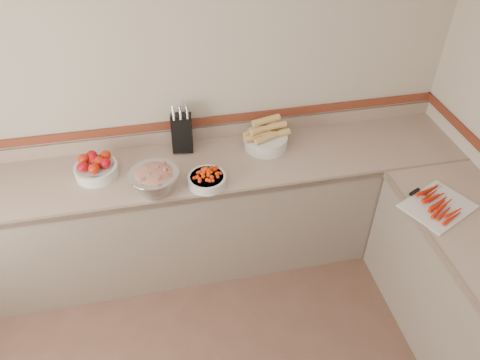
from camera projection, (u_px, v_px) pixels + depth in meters
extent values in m
plane|color=#B6A996|center=(171.00, 93.00, 3.19)|extent=(4.00, 0.00, 4.00)
cube|color=gray|center=(181.00, 170.00, 3.21)|extent=(4.00, 0.65, 0.04)
cube|color=gray|center=(186.00, 217.00, 3.50)|extent=(4.00, 0.63, 0.86)
cube|color=#76624F|center=(186.00, 201.00, 2.98)|extent=(4.00, 0.02, 0.04)
cube|color=gray|center=(175.00, 136.00, 3.40)|extent=(4.00, 0.02, 0.10)
cube|color=maroon|center=(174.00, 125.00, 3.34)|extent=(4.00, 0.02, 0.06)
cube|color=black|center=(478.00, 318.00, 2.41)|extent=(0.02, 0.58, 0.06)
cylinder|color=silver|center=(473.00, 327.00, 2.46)|extent=(0.02, 0.50, 0.02)
cube|color=black|center=(182.00, 133.00, 3.29)|extent=(0.16, 0.19, 0.29)
cylinder|color=silver|center=(174.00, 115.00, 3.15)|extent=(0.02, 0.04, 0.07)
cylinder|color=silver|center=(180.00, 115.00, 3.16)|extent=(0.02, 0.04, 0.07)
cylinder|color=silver|center=(187.00, 114.00, 3.16)|extent=(0.02, 0.04, 0.07)
cylinder|color=silver|center=(173.00, 113.00, 3.17)|extent=(0.02, 0.04, 0.07)
cylinder|color=silver|center=(180.00, 112.00, 3.18)|extent=(0.02, 0.04, 0.07)
cylinder|color=silver|center=(187.00, 112.00, 3.19)|extent=(0.02, 0.04, 0.07)
cylinder|color=silver|center=(173.00, 111.00, 3.19)|extent=(0.02, 0.04, 0.07)
cylinder|color=silver|center=(180.00, 110.00, 3.20)|extent=(0.02, 0.04, 0.07)
cylinder|color=silver|center=(186.00, 109.00, 3.21)|extent=(0.02, 0.04, 0.07)
cylinder|color=silver|center=(96.00, 170.00, 3.12)|extent=(0.29, 0.29, 0.08)
torus|color=silver|center=(95.00, 167.00, 3.10)|extent=(0.29, 0.29, 0.01)
cylinder|color=white|center=(95.00, 167.00, 3.10)|extent=(0.25, 0.25, 0.01)
ellipsoid|color=#AB0610|center=(83.00, 167.00, 3.03)|extent=(0.07, 0.07, 0.06)
ellipsoid|color=#BA1D06|center=(94.00, 169.00, 3.02)|extent=(0.07, 0.07, 0.06)
ellipsoid|color=#AB0610|center=(105.00, 163.00, 3.06)|extent=(0.07, 0.07, 0.06)
ellipsoid|color=#BA1D06|center=(83.00, 159.00, 3.10)|extent=(0.07, 0.07, 0.06)
ellipsoid|color=#AB0610|center=(94.00, 161.00, 3.08)|extent=(0.07, 0.07, 0.06)
ellipsoid|color=#BA1D06|center=(106.00, 155.00, 3.13)|extent=(0.07, 0.07, 0.06)
ellipsoid|color=#AB0610|center=(92.00, 155.00, 3.13)|extent=(0.07, 0.07, 0.06)
ellipsoid|color=#BA1D06|center=(99.00, 162.00, 3.08)|extent=(0.07, 0.07, 0.06)
cylinder|color=silver|center=(207.00, 180.00, 3.05)|extent=(0.25, 0.25, 0.06)
torus|color=silver|center=(207.00, 177.00, 3.03)|extent=(0.25, 0.25, 0.01)
cylinder|color=white|center=(207.00, 177.00, 3.03)|extent=(0.22, 0.22, 0.01)
sphere|color=red|center=(210.00, 169.00, 3.03)|extent=(0.03, 0.03, 0.03)
sphere|color=red|center=(211.00, 181.00, 2.96)|extent=(0.03, 0.03, 0.03)
sphere|color=red|center=(198.00, 181.00, 2.96)|extent=(0.03, 0.03, 0.03)
sphere|color=red|center=(213.00, 176.00, 2.99)|extent=(0.03, 0.03, 0.03)
sphere|color=red|center=(205.00, 169.00, 3.03)|extent=(0.03, 0.03, 0.03)
sphere|color=red|center=(201.00, 172.00, 3.01)|extent=(0.03, 0.03, 0.03)
sphere|color=red|center=(217.00, 172.00, 3.02)|extent=(0.03, 0.03, 0.03)
sphere|color=red|center=(205.00, 169.00, 3.00)|extent=(0.03, 0.03, 0.03)
sphere|color=red|center=(218.00, 173.00, 3.02)|extent=(0.03, 0.03, 0.03)
sphere|color=red|center=(218.00, 171.00, 3.03)|extent=(0.03, 0.03, 0.03)
sphere|color=red|center=(207.00, 166.00, 3.09)|extent=(0.03, 0.03, 0.03)
sphere|color=red|center=(207.00, 178.00, 2.96)|extent=(0.03, 0.03, 0.03)
sphere|color=red|center=(202.00, 174.00, 2.99)|extent=(0.03, 0.03, 0.03)
sphere|color=red|center=(194.00, 177.00, 2.99)|extent=(0.03, 0.03, 0.03)
sphere|color=red|center=(204.00, 170.00, 3.00)|extent=(0.03, 0.03, 0.03)
sphere|color=red|center=(214.00, 170.00, 3.02)|extent=(0.03, 0.03, 0.03)
sphere|color=red|center=(216.00, 169.00, 3.05)|extent=(0.03, 0.03, 0.03)
sphere|color=red|center=(219.00, 171.00, 3.04)|extent=(0.03, 0.03, 0.03)
sphere|color=red|center=(205.00, 170.00, 2.99)|extent=(0.03, 0.03, 0.03)
sphere|color=red|center=(211.00, 167.00, 3.07)|extent=(0.03, 0.03, 0.03)
sphere|color=red|center=(204.00, 170.00, 3.01)|extent=(0.03, 0.03, 0.03)
sphere|color=red|center=(199.00, 169.00, 3.03)|extent=(0.03, 0.03, 0.03)
sphere|color=red|center=(209.00, 168.00, 3.03)|extent=(0.03, 0.03, 0.03)
sphere|color=red|center=(203.00, 170.00, 3.00)|extent=(0.03, 0.03, 0.03)
sphere|color=red|center=(209.00, 173.00, 2.98)|extent=(0.03, 0.03, 0.03)
sphere|color=red|center=(206.00, 170.00, 2.99)|extent=(0.03, 0.03, 0.03)
sphere|color=red|center=(203.00, 168.00, 3.04)|extent=(0.03, 0.03, 0.03)
sphere|color=red|center=(207.00, 171.00, 3.00)|extent=(0.03, 0.03, 0.03)
sphere|color=red|center=(204.00, 173.00, 2.99)|extent=(0.03, 0.03, 0.03)
sphere|color=red|center=(197.00, 172.00, 3.01)|extent=(0.03, 0.03, 0.03)
sphere|color=red|center=(209.00, 167.00, 3.07)|extent=(0.03, 0.03, 0.03)
sphere|color=red|center=(205.00, 166.00, 3.07)|extent=(0.03, 0.03, 0.03)
sphere|color=red|center=(205.00, 169.00, 3.02)|extent=(0.03, 0.03, 0.03)
sphere|color=red|center=(203.00, 170.00, 3.03)|extent=(0.03, 0.03, 0.03)
sphere|color=red|center=(202.00, 168.00, 3.05)|extent=(0.03, 0.03, 0.03)
sphere|color=red|center=(207.00, 170.00, 3.01)|extent=(0.03, 0.03, 0.03)
sphere|color=red|center=(204.00, 171.00, 2.99)|extent=(0.03, 0.03, 0.03)
sphere|color=red|center=(204.00, 171.00, 3.01)|extent=(0.03, 0.03, 0.03)
sphere|color=red|center=(209.00, 180.00, 2.96)|extent=(0.03, 0.03, 0.03)
sphere|color=red|center=(196.00, 169.00, 3.06)|extent=(0.03, 0.03, 0.03)
sphere|color=red|center=(212.00, 168.00, 3.05)|extent=(0.03, 0.03, 0.03)
sphere|color=red|center=(209.00, 178.00, 2.97)|extent=(0.03, 0.03, 0.03)
cylinder|color=silver|center=(266.00, 141.00, 3.36)|extent=(0.31, 0.31, 0.09)
torus|color=silver|center=(266.00, 137.00, 3.33)|extent=(0.31, 0.31, 0.01)
cylinder|color=tan|center=(258.00, 136.00, 3.29)|extent=(0.21, 0.10, 0.05)
cylinder|color=tan|center=(268.00, 137.00, 3.28)|extent=(0.21, 0.12, 0.05)
cylinder|color=tan|center=(276.00, 134.00, 3.31)|extent=(0.21, 0.07, 0.05)
cylinder|color=tan|center=(257.00, 131.00, 3.34)|extent=(0.21, 0.11, 0.05)
cylinder|color=tan|center=(269.00, 129.00, 3.36)|extent=(0.21, 0.06, 0.05)
cylinder|color=tan|center=(263.00, 128.00, 3.28)|extent=(0.21, 0.12, 0.05)
cylinder|color=tan|center=(272.00, 126.00, 3.30)|extent=(0.21, 0.08, 0.05)
cylinder|color=tan|center=(266.00, 120.00, 3.28)|extent=(0.21, 0.10, 0.05)
cylinder|color=#B2B2BA|center=(155.00, 182.00, 2.97)|extent=(0.32, 0.32, 0.15)
torus|color=#B2B2BA|center=(154.00, 174.00, 2.93)|extent=(0.32, 0.32, 0.01)
ellipsoid|color=#9F124D|center=(154.00, 175.00, 2.93)|extent=(0.26, 0.26, 0.08)
cube|color=#9F124D|center=(159.00, 177.00, 2.87)|extent=(0.03, 0.03, 0.02)
cube|color=#90A44F|center=(154.00, 171.00, 2.91)|extent=(0.02, 0.02, 0.02)
cube|color=#9F124D|center=(150.00, 167.00, 2.95)|extent=(0.03, 0.03, 0.02)
cube|color=#90A44F|center=(159.00, 178.00, 2.85)|extent=(0.03, 0.03, 0.02)
cube|color=#9F124D|center=(165.00, 169.00, 2.91)|extent=(0.03, 0.03, 0.02)
cube|color=#90A44F|center=(170.00, 173.00, 2.91)|extent=(0.02, 0.02, 0.02)
cube|color=#9F124D|center=(142.00, 180.00, 2.85)|extent=(0.02, 0.02, 0.02)
cube|color=#90A44F|center=(152.00, 169.00, 2.95)|extent=(0.03, 0.03, 0.02)
cube|color=#9F124D|center=(169.00, 170.00, 2.93)|extent=(0.02, 0.02, 0.02)
cube|color=#90A44F|center=(164.00, 163.00, 2.99)|extent=(0.03, 0.03, 0.02)
cube|color=#9F124D|center=(157.00, 167.00, 2.93)|extent=(0.03, 0.03, 0.02)
cube|color=#90A44F|center=(147.00, 168.00, 2.94)|extent=(0.03, 0.03, 0.02)
cube|color=#9F124D|center=(161.00, 164.00, 2.99)|extent=(0.02, 0.02, 0.02)
cube|color=#90A44F|center=(149.00, 175.00, 2.88)|extent=(0.03, 0.03, 0.02)
cube|color=silver|center=(438.00, 206.00, 2.90)|extent=(0.50, 0.46, 0.01)
cone|color=red|center=(450.00, 218.00, 2.79)|extent=(0.15, 0.09, 0.02)
cone|color=red|center=(449.00, 213.00, 2.79)|extent=(0.15, 0.09, 0.02)
cone|color=red|center=(446.00, 213.00, 2.83)|extent=(0.15, 0.09, 0.02)
cone|color=red|center=(443.00, 210.00, 2.84)|extent=(0.15, 0.09, 0.02)
cone|color=red|center=(442.00, 205.00, 2.85)|extent=(0.15, 0.09, 0.02)
cone|color=red|center=(439.00, 205.00, 2.88)|extent=(0.15, 0.09, 0.02)
cone|color=red|center=(437.00, 203.00, 2.90)|extent=(0.15, 0.09, 0.02)
cone|color=red|center=(436.00, 198.00, 2.90)|extent=(0.15, 0.09, 0.02)
cone|color=red|center=(434.00, 198.00, 2.93)|extent=(0.15, 0.09, 0.02)
cone|color=red|center=(432.00, 195.00, 2.95)|extent=(0.15, 0.09, 0.02)
cone|color=red|center=(431.00, 190.00, 2.95)|extent=(0.15, 0.09, 0.02)
cone|color=red|center=(428.00, 190.00, 2.99)|extent=(0.15, 0.09, 0.02)
cube|color=silver|center=(432.00, 190.00, 3.00)|extent=(0.16, 0.10, 0.00)
cube|color=black|center=(415.00, 192.00, 2.98)|extent=(0.09, 0.05, 0.02)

